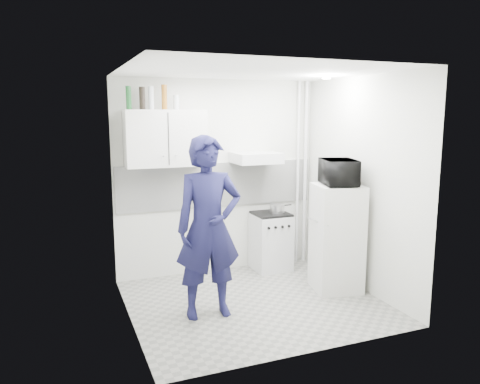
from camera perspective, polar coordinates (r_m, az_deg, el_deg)
name	(u,v)px	position (r m, az deg, el deg)	size (l,w,h in m)	color
floor	(254,302)	(5.55, 1.77, -13.28)	(2.80, 2.80, 0.00)	gray
ceiling	(256,71)	(5.14, 1.92, 14.53)	(2.80, 2.80, 0.00)	white
wall_back	(218,177)	(6.34, -2.69, 1.81)	(2.80, 2.80, 0.00)	beige
wall_left	(127,200)	(4.81, -13.63, -0.95)	(2.60, 2.60, 0.00)	beige
wall_right	(360,184)	(5.88, 14.43, 0.91)	(2.60, 2.60, 0.00)	beige
person	(209,228)	(4.94, -3.84, -4.34)	(0.71, 0.46, 1.94)	#131336
stove	(271,242)	(6.55, 3.76, -6.10)	(0.48, 0.48, 0.77)	silver
fridge	(337,238)	(5.86, 11.70, -5.49)	(0.54, 0.54, 1.31)	silver
stove_top	(271,214)	(6.46, 3.80, -2.67)	(0.46, 0.46, 0.03)	black
saucepan	(277,208)	(6.48, 4.55, -1.99)	(0.20, 0.20, 0.11)	silver
microwave	(339,172)	(5.70, 11.98, 2.38)	(0.38, 0.55, 0.31)	black
bottle_a	(129,98)	(5.83, -13.42, 11.11)	(0.06, 0.06, 0.28)	#144C1E
bottle_b	(142,98)	(5.86, -11.84, 11.13)	(0.07, 0.07, 0.27)	black
bottle_c	(151,98)	(5.88, -10.79, 11.19)	(0.07, 0.07, 0.28)	#B2B7BC
bottle_d	(164,97)	(5.91, -9.21, 11.34)	(0.07, 0.07, 0.30)	brown
canister_a	(176,102)	(5.94, -7.79, 10.77)	(0.07, 0.07, 0.18)	#B2B7BC
upper_cabinet	(165,138)	(5.92, -9.09, 6.49)	(1.00, 0.35, 0.70)	silver
range_hood	(256,158)	(6.24, 1.96, 4.18)	(0.60, 0.50, 0.14)	silver
backsplash	(218,185)	(6.34, -2.64, 0.89)	(2.74, 0.03, 0.60)	white
pipe_a	(305,173)	(6.80, 7.94, 2.26)	(0.05, 0.05, 2.60)	silver
pipe_b	(298,174)	(6.74, 7.06, 2.21)	(0.04, 0.04, 2.60)	silver
ceiling_spot_fixture	(326,78)	(5.78, 10.47, 13.53)	(0.10, 0.10, 0.02)	white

